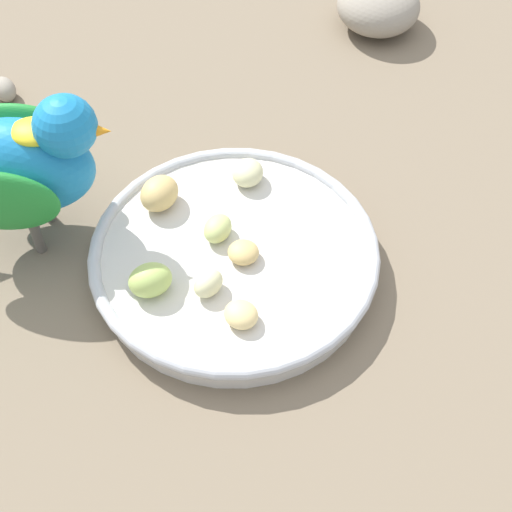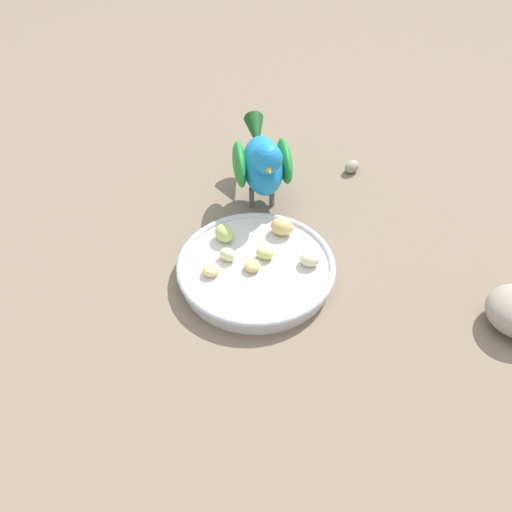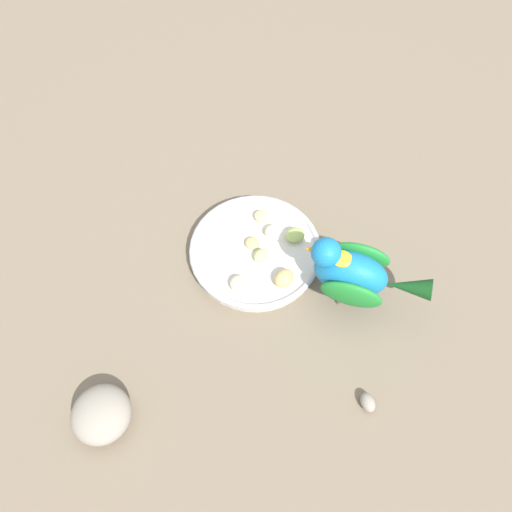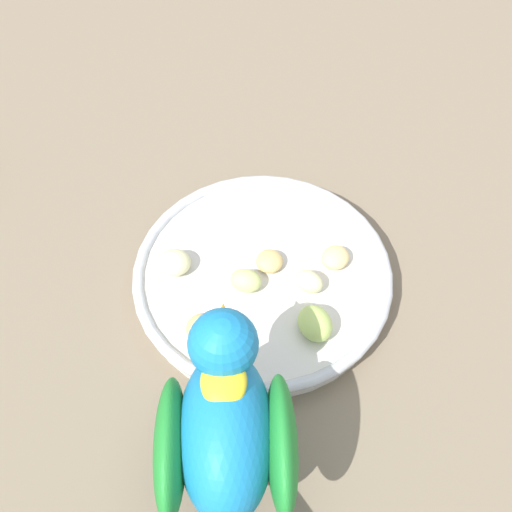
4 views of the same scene
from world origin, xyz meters
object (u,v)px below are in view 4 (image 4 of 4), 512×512
(apple_piece_2, at_px, (207,331))
(apple_piece_5, at_px, (309,282))
(apple_piece_1, at_px, (269,261))
(feeding_bowl, at_px, (262,278))
(parrot, at_px, (226,436))
(apple_piece_4, at_px, (246,281))
(apple_piece_6, at_px, (175,262))
(apple_piece_0, at_px, (335,258))
(apple_piece_3, at_px, (315,323))

(apple_piece_2, height_order, apple_piece_5, apple_piece_2)
(apple_piece_1, height_order, apple_piece_5, apple_piece_5)
(feeding_bowl, xyz_separation_m, parrot, (-0.01, 0.18, 0.07))
(feeding_bowl, relative_size, apple_piece_4, 8.36)
(apple_piece_2, bearing_deg, feeding_bowl, -112.01)
(feeding_bowl, bearing_deg, apple_piece_6, 9.54)
(apple_piece_5, distance_m, apple_piece_6, 0.12)
(feeding_bowl, bearing_deg, apple_piece_5, 171.58)
(apple_piece_0, relative_size, apple_piece_5, 1.03)
(feeding_bowl, distance_m, parrot, 0.19)
(feeding_bowl, distance_m, apple_piece_2, 0.09)
(apple_piece_2, height_order, apple_piece_4, apple_piece_2)
(apple_piece_3, relative_size, apple_piece_4, 1.20)
(apple_piece_2, height_order, apple_piece_6, apple_piece_2)
(feeding_bowl, height_order, apple_piece_5, apple_piece_5)
(apple_piece_1, height_order, parrot, parrot)
(apple_piece_1, xyz_separation_m, apple_piece_5, (-0.04, 0.02, 0.00))
(apple_piece_6, bearing_deg, apple_piece_5, -176.85)
(apple_piece_1, height_order, apple_piece_4, apple_piece_4)
(feeding_bowl, xyz_separation_m, apple_piece_0, (-0.06, -0.03, 0.02))
(apple_piece_6, relative_size, parrot, 0.14)
(apple_piece_0, xyz_separation_m, apple_piece_2, (0.09, 0.10, 0.01))
(apple_piece_5, height_order, parrot, parrot)
(apple_piece_4, height_order, parrot, parrot)
(apple_piece_6, bearing_deg, apple_piece_3, 164.96)
(feeding_bowl, bearing_deg, apple_piece_1, -115.28)
(apple_piece_2, bearing_deg, apple_piece_3, -162.84)
(apple_piece_3, bearing_deg, apple_piece_0, -94.88)
(feeding_bowl, xyz_separation_m, apple_piece_2, (0.03, 0.08, 0.02))
(apple_piece_0, xyz_separation_m, apple_piece_3, (0.01, 0.08, 0.01))
(parrot, bearing_deg, apple_piece_5, -24.88)
(apple_piece_5, bearing_deg, parrot, 79.71)
(apple_piece_4, relative_size, apple_piece_5, 1.08)
(apple_piece_1, bearing_deg, feeding_bowl, 64.72)
(parrot, bearing_deg, apple_piece_6, 14.60)
(feeding_bowl, xyz_separation_m, apple_piece_4, (0.01, 0.02, 0.02))
(apple_piece_2, relative_size, apple_piece_6, 1.23)
(feeding_bowl, distance_m, apple_piece_4, 0.03)
(apple_piece_0, xyz_separation_m, apple_piece_1, (0.06, 0.02, -0.00))
(feeding_bowl, relative_size, apple_piece_6, 7.97)
(apple_piece_4, distance_m, apple_piece_6, 0.07)
(apple_piece_0, height_order, parrot, parrot)
(apple_piece_2, xyz_separation_m, apple_piece_6, (0.05, -0.06, -0.00))
(apple_piece_1, xyz_separation_m, parrot, (-0.01, 0.19, 0.06))
(apple_piece_4, bearing_deg, apple_piece_3, 154.80)
(apple_piece_1, distance_m, parrot, 0.20)
(apple_piece_2, xyz_separation_m, parrot, (-0.04, 0.10, 0.05))
(apple_piece_5, relative_size, parrot, 0.12)
(apple_piece_3, bearing_deg, feeding_bowl, -41.42)
(feeding_bowl, relative_size, apple_piece_3, 6.94)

